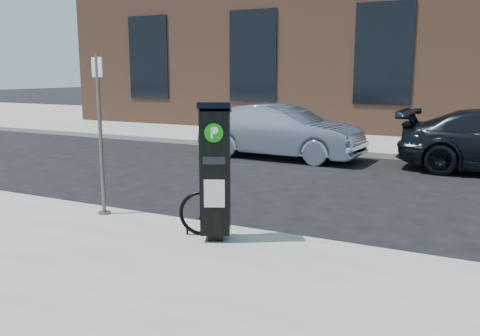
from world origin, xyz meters
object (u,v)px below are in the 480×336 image
Objects in this scene: sign_pole at (101,136)px; parking_kiosk at (215,170)px; car_silver at (281,131)px; bike_rack at (202,213)px.

parking_kiosk is at bearing -0.41° from sign_pole.
sign_pole is 0.55× the size of car_silver.
parking_kiosk is at bearing -41.00° from bike_rack.
bike_rack is at bearing 138.28° from parking_kiosk.
sign_pole is at bearing 147.27° from parking_kiosk.
sign_pole is 3.96× the size of bike_rack.
parking_kiosk is 0.74× the size of sign_pole.
parking_kiosk is 0.41× the size of car_silver.
car_silver is at bearing 79.88° from bike_rack.
parking_kiosk reaches higher than car_silver.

